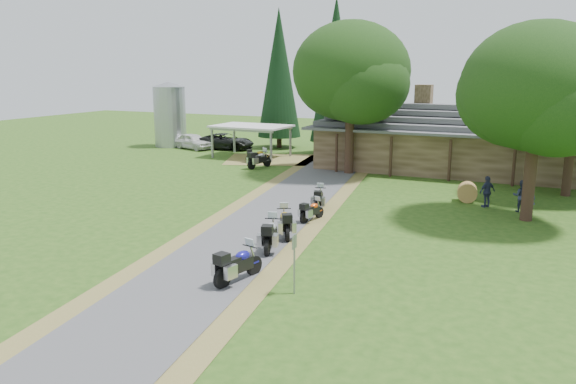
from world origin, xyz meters
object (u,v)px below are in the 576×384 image
at_px(lodge, 460,137).
at_px(car_dark_suv, 226,137).
at_px(motorcycle_row_b, 270,233).
at_px(hay_bale, 467,192).
at_px(motorcycle_row_a, 238,262).
at_px(carport, 252,141).
at_px(motorcycle_row_c, 285,221).
at_px(motorcycle_carport_a, 258,155).
at_px(motorcycle_row_e, 319,197).
at_px(motorcycle_row_d, 312,210).
at_px(car_white_sedan, 193,139).
at_px(motorcycle_carport_b, 259,159).
at_px(silo, 170,114).

height_order(lodge, car_dark_suv, lodge).
bearing_deg(car_dark_suv, motorcycle_row_b, -150.48).
height_order(motorcycle_row_b, hay_bale, motorcycle_row_b).
bearing_deg(motorcycle_row_a, carport, 40.70).
height_order(carport, motorcycle_row_a, carport).
bearing_deg(hay_bale, motorcycle_row_c, -122.49).
bearing_deg(motorcycle_row_a, lodge, 5.03).
bearing_deg(motorcycle_carport_a, motorcycle_row_e, -93.69).
bearing_deg(motorcycle_carport_a, motorcycle_row_d, -97.11).
bearing_deg(car_white_sedan, car_dark_suv, -50.53).
xyz_separation_m(motorcycle_row_d, motorcycle_carport_a, (-10.60, 14.63, 0.03)).
relative_size(lodge, car_dark_suv, 3.70).
distance_m(lodge, car_white_sedan, 24.29).
bearing_deg(motorcycle_carport_b, carport, 51.99).
distance_m(motorcycle_row_c, motorcycle_carport_b, 17.80).
relative_size(lodge, motorcycle_carport_b, 10.15).
height_order(lodge, motorcycle_carport_a, lodge).
xyz_separation_m(car_dark_suv, motorcycle_row_b, (16.82, -24.87, -0.38)).
bearing_deg(motorcycle_row_b, lodge, -28.73).
bearing_deg(car_dark_suv, motorcycle_row_d, -144.61).
xyz_separation_m(car_dark_suv, motorcycle_row_d, (16.70, -19.95, -0.54)).
bearing_deg(hay_bale, motorcycle_carport_a, 157.30).
relative_size(car_dark_suv, motorcycle_row_a, 2.76).
height_order(carport, motorcycle_row_d, carport).
height_order(motorcycle_row_c, hay_bale, motorcycle_row_c).
distance_m(lodge, motorcycle_row_a, 26.54).
height_order(motorcycle_row_b, motorcycle_row_c, motorcycle_row_b).
distance_m(motorcycle_row_c, motorcycle_row_d, 2.94).
distance_m(car_white_sedan, motorcycle_carport_b, 12.17).
bearing_deg(car_dark_suv, carport, -130.09).
height_order(car_dark_suv, motorcycle_row_d, car_dark_suv).
relative_size(silo, car_white_sedan, 1.12).
distance_m(motorcycle_row_e, motorcycle_carport_a, 15.89).
distance_m(carport, motorcycle_carport_a, 2.88).
bearing_deg(motorcycle_row_c, motorcycle_carport_a, 0.36).
distance_m(motorcycle_row_b, motorcycle_row_c, 2.01).
distance_m(car_dark_suv, motorcycle_row_a, 33.44).
bearing_deg(carport, hay_bale, -24.52).
relative_size(carport, motorcycle_carport_b, 2.96).
xyz_separation_m(carport, hay_bale, (18.82, -9.34, -0.80)).
bearing_deg(lodge, hay_bale, -79.54).
xyz_separation_m(motorcycle_carport_b, hay_bale, (15.78, -4.86, -0.17)).
xyz_separation_m(silo, motorcycle_row_b, (22.77, -24.53, -2.35)).
height_order(lodge, car_white_sedan, lodge).
distance_m(motorcycle_row_a, motorcycle_carport_a, 25.83).
relative_size(silo, motorcycle_row_d, 3.70).
relative_size(carport, motorcycle_carport_a, 3.57).
bearing_deg(motorcycle_row_d, motorcycle_row_e, 26.06).
bearing_deg(motorcycle_row_d, motorcycle_carport_a, 49.34).
distance_m(carport, motorcycle_row_b, 25.04).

